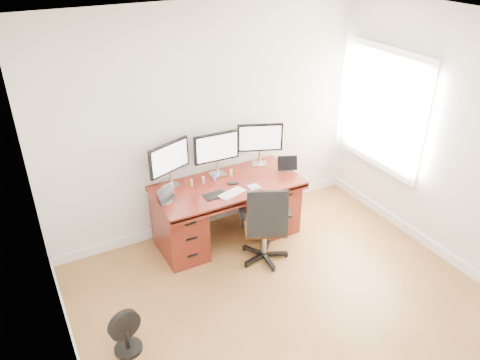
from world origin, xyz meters
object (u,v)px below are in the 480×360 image
floor_fan (126,333)px  keyboard (232,193)px  desk (227,209)px  monitor_center (217,149)px  office_chair (265,237)px

floor_fan → keyboard: size_ratio=1.39×
desk → monitor_center: 0.72m
monitor_center → floor_fan: bearing=-136.6°
monitor_center → keyboard: monitor_center is taller
desk → monitor_center: (-0.00, 0.24, 0.68)m
office_chair → floor_fan: office_chair is taller
office_chair → monitor_center: monitor_center is taller
office_chair → monitor_center: 1.15m
floor_fan → monitor_center: 2.25m
floor_fan → keyboard: (1.51, 0.87, 0.55)m
monitor_center → keyboard: (-0.06, -0.49, -0.33)m
monitor_center → keyboard: bearing=-94.1°
floor_fan → desk: bearing=22.9°
office_chair → desk: bearing=129.6°
office_chair → monitor_center: (-0.16, 0.84, 0.76)m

